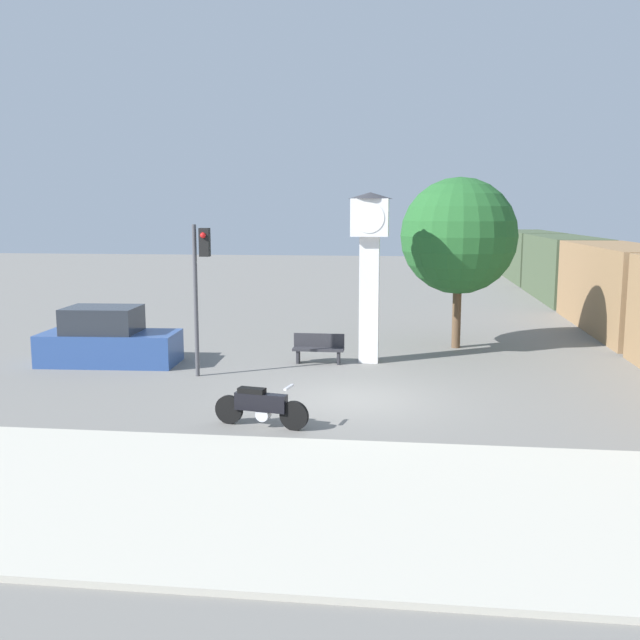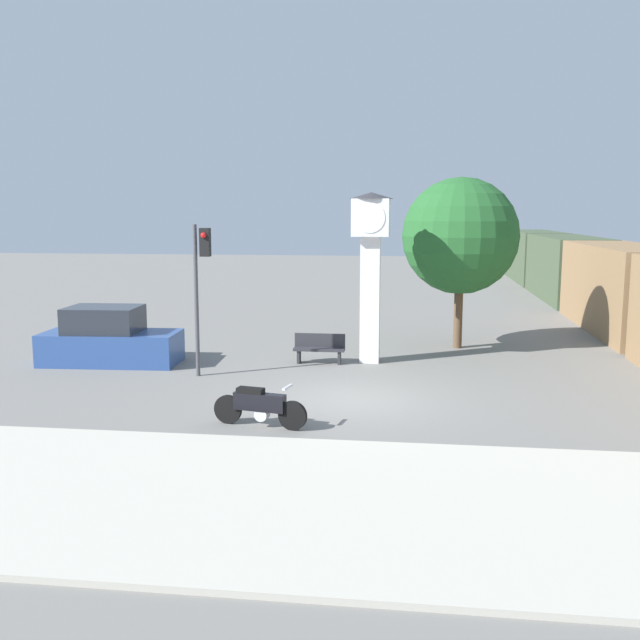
# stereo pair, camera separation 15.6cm
# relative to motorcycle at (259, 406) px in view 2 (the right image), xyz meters

# --- Properties ---
(ground_plane) EXTENTS (120.00, 120.00, 0.00)m
(ground_plane) POSITION_rel_motorcycle_xyz_m (1.82, 2.53, -0.47)
(ground_plane) COLOR slate
(sidewalk_strip) EXTENTS (36.00, 6.00, 0.10)m
(sidewalk_strip) POSITION_rel_motorcycle_xyz_m (1.82, -4.00, -0.42)
(sidewalk_strip) COLOR #BCB7A8
(sidewalk_strip) RESTS_ON ground_plane
(motorcycle) EXTENTS (2.18, 0.64, 0.97)m
(motorcycle) POSITION_rel_motorcycle_xyz_m (0.00, 0.00, 0.00)
(motorcycle) COLOR black
(motorcycle) RESTS_ON ground_plane
(clock_tower) EXTENTS (1.37, 1.37, 5.30)m
(clock_tower) POSITION_rel_motorcycle_xyz_m (1.98, 7.24, 3.04)
(clock_tower) COLOR white
(clock_tower) RESTS_ON ground_plane
(freight_train) EXTENTS (2.80, 42.13, 3.40)m
(freight_train) POSITION_rel_motorcycle_xyz_m (11.61, 19.90, 1.23)
(freight_train) COLOR olive
(freight_train) RESTS_ON ground_plane
(traffic_light) EXTENTS (0.50, 0.35, 4.36)m
(traffic_light) POSITION_rel_motorcycle_xyz_m (-2.68, 4.63, 2.53)
(traffic_light) COLOR #47474C
(traffic_light) RESTS_ON ground_plane
(street_tree) EXTENTS (3.98, 3.98, 5.89)m
(street_tree) POSITION_rel_motorcycle_xyz_m (4.89, 9.99, 3.42)
(street_tree) COLOR brown
(street_tree) RESTS_ON ground_plane
(bench) EXTENTS (1.60, 0.44, 0.92)m
(bench) POSITION_rel_motorcycle_xyz_m (0.43, 6.84, 0.02)
(bench) COLOR #2D2D33
(bench) RESTS_ON ground_plane
(parked_car) EXTENTS (4.29, 2.03, 1.80)m
(parked_car) POSITION_rel_motorcycle_xyz_m (-6.07, 5.90, 0.28)
(parked_car) COLOR #2D4C8C
(parked_car) RESTS_ON ground_plane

